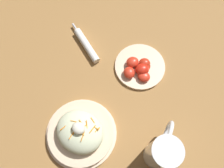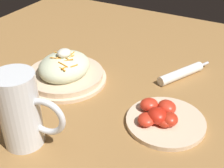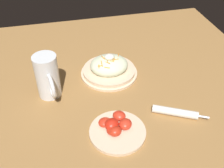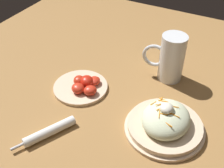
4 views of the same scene
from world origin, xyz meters
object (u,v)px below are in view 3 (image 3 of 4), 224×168
(beer_mug, at_px, (48,79))
(napkin_roll, at_px, (176,112))
(salad_plate, at_px, (109,68))
(tomato_plate, at_px, (117,128))

(beer_mug, height_order, napkin_roll, beer_mug)
(beer_mug, bearing_deg, salad_plate, 16.69)
(salad_plate, relative_size, tomato_plate, 1.26)
(salad_plate, distance_m, tomato_plate, 0.31)
(napkin_roll, bearing_deg, salad_plate, 121.25)
(napkin_roll, relative_size, tomato_plate, 0.97)
(salad_plate, bearing_deg, beer_mug, -163.31)
(beer_mug, relative_size, napkin_roll, 0.94)
(salad_plate, relative_size, beer_mug, 1.38)
(salad_plate, height_order, tomato_plate, salad_plate)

